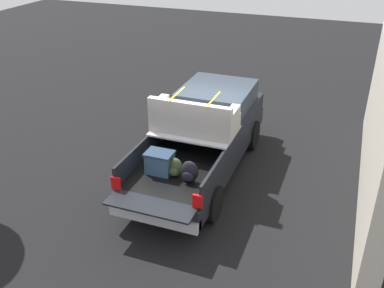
% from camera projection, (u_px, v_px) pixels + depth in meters
% --- Properties ---
extents(ground_plane, '(40.00, 40.00, 0.00)m').
position_uv_depth(ground_plane, '(200.00, 172.00, 11.21)').
color(ground_plane, black).
extents(pickup_truck, '(6.05, 2.06, 2.23)m').
position_uv_depth(pickup_truck, '(206.00, 132.00, 11.07)').
color(pickup_truck, black).
rests_on(pickup_truck, ground_plane).
extents(building_facade, '(8.18, 0.36, 3.13)m').
position_uv_depth(building_facade, '(379.00, 130.00, 9.81)').
color(building_facade, beige).
rests_on(building_facade, ground_plane).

